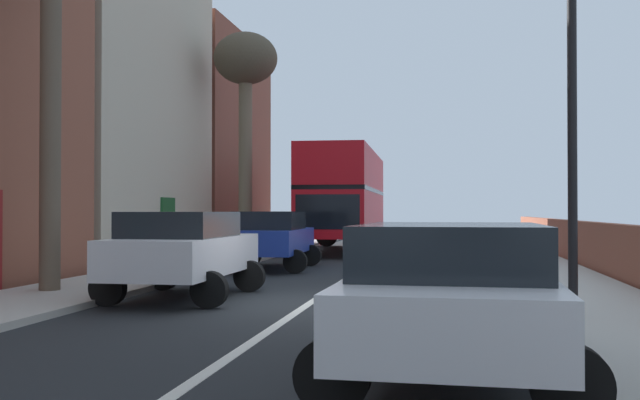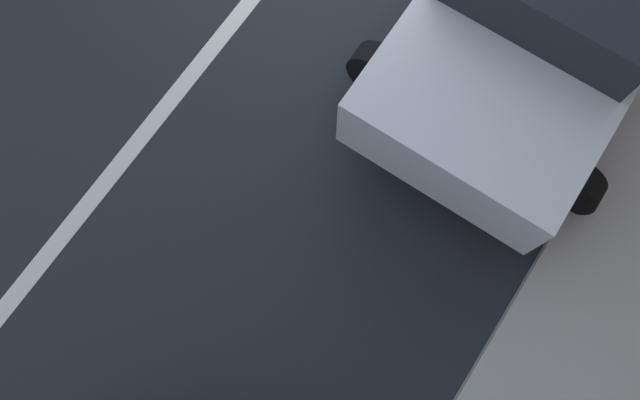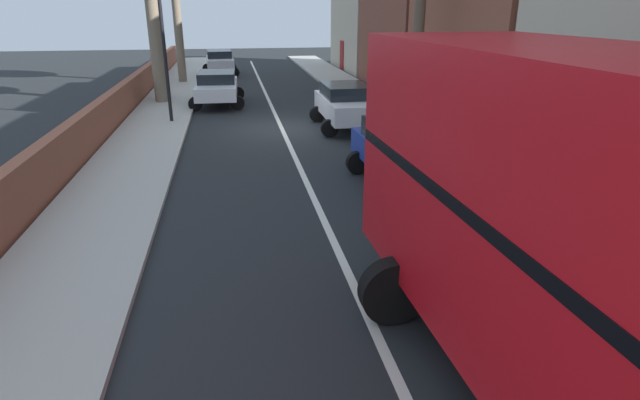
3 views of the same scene
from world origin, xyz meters
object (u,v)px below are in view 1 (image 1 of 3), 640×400
street_tree_left_2 (245,72)px  parked_car_white_right_1 (452,290)px  double_decker_bus (345,194)px  parked_car_blue_left_2 (271,236)px  parked_car_white_left_3 (183,249)px  lamppost_right (572,68)px

street_tree_left_2 → parked_car_white_right_1: bearing=-68.5°
double_decker_bus → parked_car_white_right_1: 23.18m
parked_car_white_right_1 → parked_car_blue_left_2: bearing=110.9°
double_decker_bus → parked_car_blue_left_2: size_ratio=2.52×
parked_car_white_left_3 → lamppost_right: 7.62m
parked_car_white_right_1 → street_tree_left_2: size_ratio=0.57×
double_decker_bus → parked_car_white_left_3: size_ratio=2.61×
double_decker_bus → parked_car_blue_left_2: (-0.80, -9.65, -1.41)m
lamppost_right → double_decker_bus: bearing=107.8°
parked_car_blue_left_2 → parked_car_white_left_3: (-0.00, -7.09, 0.00)m
double_decker_bus → street_tree_left_2: 6.81m
double_decker_bus → parked_car_white_left_3: (-0.80, -16.74, -1.41)m
double_decker_bus → street_tree_left_2: bearing=-126.0°
street_tree_left_2 → lamppost_right: (9.08, -14.42, -2.90)m
parked_car_white_left_3 → parked_car_white_right_1: bearing=-50.2°
parked_car_blue_left_2 → street_tree_left_2: street_tree_left_2 is taller
parked_car_white_right_1 → parked_car_white_left_3: parked_car_white_left_3 is taller
double_decker_bus → parked_car_white_right_1: (4.20, -22.75, -1.45)m
double_decker_bus → parked_car_white_right_1: size_ratio=2.41×
parked_car_white_left_3 → lamppost_right: lamppost_right is taller
parked_car_white_right_1 → parked_car_blue_left_2: (-5.00, 13.10, 0.05)m
double_decker_bus → street_tree_left_2: street_tree_left_2 is taller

